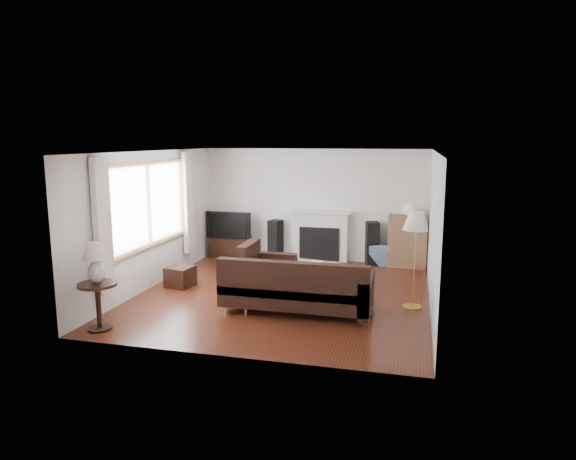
% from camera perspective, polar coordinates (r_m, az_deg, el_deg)
% --- Properties ---
extents(room, '(5.10, 5.60, 2.54)m').
position_cam_1_polar(room, '(8.88, -0.47, 0.62)').
color(room, '#4F1F11').
rests_on(room, ground).
extents(window, '(0.12, 2.74, 1.54)m').
position_cam_1_polar(window, '(9.57, -15.16, 2.77)').
color(window, brown).
rests_on(window, room).
extents(curtain_near, '(0.10, 0.35, 2.10)m').
position_cam_1_polar(curtain_near, '(8.28, -19.90, 0.38)').
color(curtain_near, white).
rests_on(curtain_near, room).
extents(curtain_far, '(0.10, 0.35, 2.10)m').
position_cam_1_polar(curtain_far, '(10.90, -11.02, 3.00)').
color(curtain_far, white).
rests_on(curtain_far, room).
extents(fireplace, '(1.40, 0.26, 1.15)m').
position_cam_1_polar(fireplace, '(11.51, 3.55, -0.63)').
color(fireplace, white).
rests_on(fireplace, room).
extents(tv_stand, '(0.93, 0.42, 0.46)m').
position_cam_1_polar(tv_stand, '(11.99, -6.39, -1.91)').
color(tv_stand, black).
rests_on(tv_stand, ground).
extents(television, '(1.07, 0.14, 0.62)m').
position_cam_1_polar(television, '(11.89, -6.44, 0.63)').
color(television, black).
rests_on(television, tv_stand).
extents(speaker_left, '(0.33, 0.36, 0.90)m').
position_cam_1_polar(speaker_left, '(11.65, -1.40, -1.09)').
color(speaker_left, black).
rests_on(speaker_left, ground).
extents(speaker_right, '(0.34, 0.37, 0.95)m').
position_cam_1_polar(speaker_right, '(11.27, 9.33, -1.49)').
color(speaker_right, black).
rests_on(speaker_right, ground).
extents(bookshelf, '(0.81, 0.39, 1.11)m').
position_cam_1_polar(bookshelf, '(11.22, 13.11, -1.25)').
color(bookshelf, brown).
rests_on(bookshelf, ground).
extents(globe_lamp, '(0.25, 0.25, 0.25)m').
position_cam_1_polar(globe_lamp, '(11.11, 13.25, 2.20)').
color(globe_lamp, white).
rests_on(globe_lamp, bookshelf).
extents(sectional_sofa, '(2.56, 1.87, 0.83)m').
position_cam_1_polar(sectional_sofa, '(8.17, 0.99, -6.24)').
color(sectional_sofa, black).
rests_on(sectional_sofa, ground).
extents(coffee_table, '(1.32, 0.87, 0.48)m').
position_cam_1_polar(coffee_table, '(9.46, 1.63, -5.05)').
color(coffee_table, '#956147').
rests_on(coffee_table, ground).
extents(footstool, '(0.51, 0.51, 0.38)m').
position_cam_1_polar(footstool, '(9.77, -11.89, -5.09)').
color(footstool, black).
rests_on(footstool, ground).
extents(floor_lamp, '(0.48, 0.48, 1.58)m').
position_cam_1_polar(floor_lamp, '(8.47, 13.86, -3.32)').
color(floor_lamp, '#B3983E').
rests_on(floor_lamp, ground).
extents(side_table, '(0.55, 0.55, 0.69)m').
position_cam_1_polar(side_table, '(7.91, -20.30, -7.95)').
color(side_table, black).
rests_on(side_table, ground).
extents(table_lamp, '(0.36, 0.36, 0.58)m').
position_cam_1_polar(table_lamp, '(7.75, -20.59, -3.48)').
color(table_lamp, silver).
rests_on(table_lamp, side_table).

